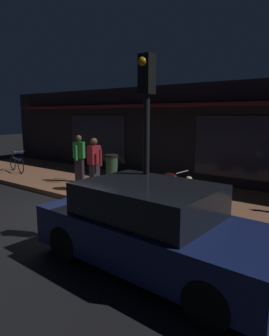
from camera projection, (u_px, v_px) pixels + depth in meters
ground_plane at (52, 213)px, 7.95m from camera, size 60.00×60.00×0.00m
sidewalk_slab at (125, 188)px, 10.28m from camera, size 18.00×4.00×0.15m
storefront_building at (176, 132)px, 12.64m from camera, size 18.00×3.30×3.60m
motorcycle at (166, 186)px, 8.09m from camera, size 1.70×0.55×0.97m
bicycle_parked at (17, 163)px, 12.81m from camera, size 1.63×0.51×0.91m
bicycle_extra at (102, 164)px, 12.52m from camera, size 1.47×0.84×0.91m
person_photographer at (79, 157)px, 10.82m from camera, size 0.44×0.59×1.67m
person_bystander at (94, 163)px, 9.57m from camera, size 0.61×0.38×1.67m
trash_bin at (112, 167)px, 11.25m from camera, size 0.48×0.48×0.93m
traffic_light_pole at (146, 118)px, 5.59m from camera, size 0.24×0.33×3.60m
parked_car_near at (153, 227)px, 5.02m from camera, size 4.17×1.92×1.42m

